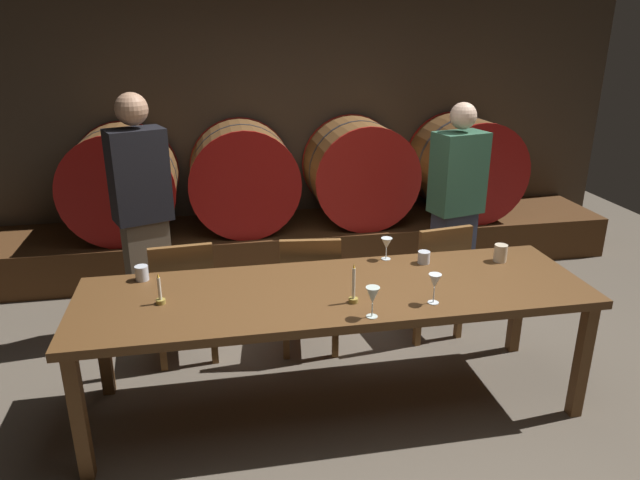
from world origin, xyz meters
TOP-DOWN VIEW (x-y plane):
  - ground_plane at (0.00, 0.00)m, footprint 8.54×8.54m
  - back_wall at (0.00, 2.83)m, footprint 6.57×0.24m
  - barrel_shelf at (0.00, 2.28)m, footprint 5.91×0.90m
  - wine_barrel_far_left at (-1.62, 2.28)m, footprint 0.97×0.77m
  - wine_barrel_center_left at (-0.56, 2.28)m, footprint 0.97×0.77m
  - wine_barrel_center_right at (0.54, 2.28)m, footprint 0.97×0.77m
  - wine_barrel_far_right at (1.61, 2.28)m, footprint 0.97×0.77m
  - dining_table at (-0.18, -0.01)m, footprint 2.92×0.87m
  - chair_left at (-1.07, 0.67)m, footprint 0.43×0.43m
  - chair_center at (-0.22, 0.62)m, footprint 0.45×0.45m
  - chair_right at (0.70, 0.67)m, footprint 0.45×0.45m
  - guest_left at (-1.33, 1.12)m, footprint 0.44×0.36m
  - guest_right at (1.00, 1.07)m, footprint 0.43×0.32m
  - candle_left at (-1.15, -0.02)m, footprint 0.05×0.05m
  - candle_right at (-0.12, -0.20)m, footprint 0.05×0.05m
  - wine_glass_left at (-0.07, -0.38)m, footprint 0.07×0.07m
  - wine_glass_center at (0.23, 0.37)m, footprint 0.07×0.07m
  - wine_glass_right at (0.30, -0.28)m, footprint 0.07×0.07m
  - cup_left at (-1.28, 0.32)m, footprint 0.08×0.08m
  - cup_center at (0.45, 0.26)m, footprint 0.08×0.08m
  - cup_right at (0.93, 0.20)m, footprint 0.08×0.08m

SIDE VIEW (x-z plane):
  - ground_plane at x=0.00m, z-range 0.00..0.00m
  - barrel_shelf at x=0.00m, z-range 0.00..0.39m
  - chair_left at x=-1.07m, z-range 0.05..0.93m
  - chair_center at x=-0.22m, z-range 0.05..0.93m
  - chair_right at x=0.70m, z-range 0.05..0.93m
  - dining_table at x=-0.18m, z-range 0.32..1.09m
  - cup_center at x=0.45m, z-range 0.77..0.85m
  - cup_left at x=-1.28m, z-range 0.77..0.86m
  - candle_left at x=-1.15m, z-range 0.73..0.91m
  - cup_right at x=0.93m, z-range 0.77..0.88m
  - candle_right at x=-0.12m, z-range 0.72..0.95m
  - guest_right at x=1.00m, z-range 0.02..1.68m
  - wine_barrel_far_left at x=-1.62m, z-range 0.39..1.36m
  - wine_barrel_center_left at x=-0.56m, z-range 0.39..1.36m
  - wine_barrel_center_right at x=0.54m, z-range 0.39..1.36m
  - wine_barrel_far_right at x=1.61m, z-range 0.39..1.36m
  - wine_glass_center at x=0.23m, z-range 0.80..0.95m
  - wine_glass_left at x=-0.07m, z-range 0.81..0.97m
  - wine_glass_right at x=0.30m, z-range 0.81..0.98m
  - guest_left at x=-1.33m, z-range 0.03..1.80m
  - back_wall at x=0.00m, z-range 0.00..2.89m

